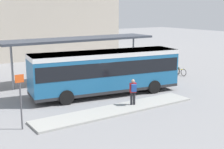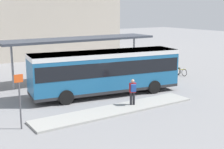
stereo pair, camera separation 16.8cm
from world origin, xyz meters
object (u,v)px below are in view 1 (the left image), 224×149
city_bus (106,69)px  potted_planter_near_shelter (95,78)px  pedestrian_waiting (133,90)px  bicycle_yellow (180,72)px  potted_planter_far_side (152,70)px  bicycle_green (175,70)px  platform_sign (21,99)px

city_bus → potted_planter_near_shelter: size_ratio=9.80×
city_bus → potted_planter_near_shelter: bearing=84.1°
pedestrian_waiting → bicycle_yellow: (9.23, 5.08, -0.70)m
city_bus → bicycle_yellow: bearing=19.7°
bicycle_yellow → potted_planter_far_side: bearing=-101.5°
bicycle_green → platform_sign: size_ratio=0.55×
pedestrian_waiting → potted_planter_near_shelter: size_ratio=1.47×
bicycle_green → platform_sign: (-16.14, -5.73, 1.22)m
bicycle_yellow → potted_planter_near_shelter: bearing=-95.8°
potted_planter_far_side → platform_sign: size_ratio=0.45×
bicycle_yellow → potted_planter_near_shelter: size_ratio=1.41×
city_bus → bicycle_green: 9.62m
bicycle_green → potted_planter_near_shelter: size_ratio=1.42×
city_bus → platform_sign: city_bus is taller
bicycle_yellow → pedestrian_waiting: bearing=-59.9°
pedestrian_waiting → platform_sign: size_ratio=0.57×
potted_planter_far_side → platform_sign: 14.44m
city_bus → bicycle_yellow: (9.10, 1.77, -1.45)m
pedestrian_waiting → potted_planter_near_shelter: bearing=13.4°
city_bus → potted_planter_near_shelter: (0.73, 2.81, -1.22)m
potted_planter_far_side → platform_sign: bearing=-157.2°
city_bus → pedestrian_waiting: city_bus is taller
bicycle_green → potted_planter_far_side: potted_planter_far_side is taller
potted_planter_far_side → bicycle_green: bearing=2.8°
pedestrian_waiting → bicycle_green: (9.30, 5.86, -0.70)m
pedestrian_waiting → potted_planter_far_side: size_ratio=1.27×
city_bus → platform_sign: bearing=-146.8°
bicycle_yellow → bicycle_green: bearing=176.5°
pedestrian_waiting → potted_planter_near_shelter: (0.86, 6.12, -0.47)m
bicycle_yellow → platform_sign: size_ratio=0.55×
city_bus → potted_planter_far_side: size_ratio=8.47×
pedestrian_waiting → bicycle_green: bearing=-36.3°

